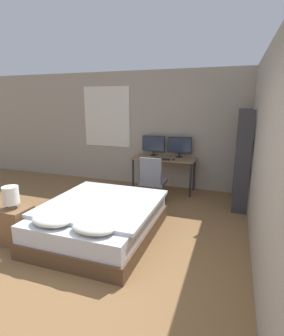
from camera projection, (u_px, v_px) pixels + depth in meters
ground_plane at (70, 287)px, 2.88m from camera, size 20.00×20.00×0.00m
wall_back at (163, 130)px, 6.14m from camera, size 12.00×0.08×2.70m
wall_side_right at (263, 154)px, 3.30m from camera, size 0.06×12.00×2.70m
bed at (100, 220)px, 3.95m from camera, size 1.61×1.94×0.59m
nightstand at (15, 225)px, 3.77m from camera, size 0.45×0.37×0.53m
bedside_lamp at (11, 195)px, 3.66m from camera, size 0.22×0.22×0.32m
desk at (164, 162)px, 5.93m from camera, size 1.41×0.59×0.77m
monitor_left at (153, 144)px, 6.12m from camera, size 0.54×0.16×0.46m
monitor_right at (179, 146)px, 5.92m from camera, size 0.54×0.16×0.46m
keyboard at (162, 159)px, 5.73m from camera, size 0.36×0.13×0.02m
computer_mouse at (174, 160)px, 5.64m from camera, size 0.07×0.05×0.04m
office_chair at (153, 184)px, 5.28m from camera, size 0.52×0.52×0.95m
bookshelf at (243, 154)px, 4.88m from camera, size 0.26×0.92×1.86m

